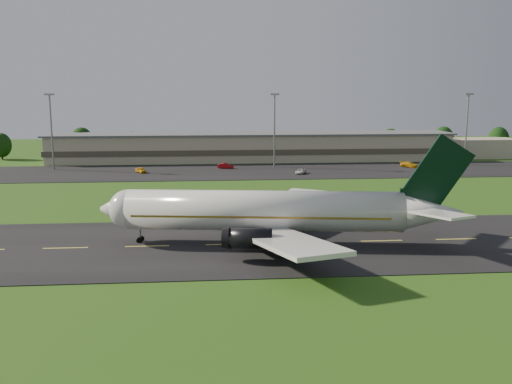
{
  "coord_description": "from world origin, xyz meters",
  "views": [
    {
      "loc": [
        -13.56,
        -76.77,
        21.28
      ],
      "look_at": [
        -6.29,
        8.0,
        6.0
      ],
      "focal_mm": 40.0,
      "sensor_mm": 36.0,
      "label": 1
    }
  ],
  "objects": [
    {
      "name": "light_mast_west",
      "position": [
        -55.0,
        80.0,
        12.74
      ],
      "size": [
        2.4,
        1.2,
        20.35
      ],
      "color": "gray",
      "rests_on": "ground"
    },
    {
      "name": "terminal",
      "position": [
        6.4,
        96.18,
        3.99
      ],
      "size": [
        145.0,
        16.0,
        8.4
      ],
      "color": "#BBA88F",
      "rests_on": "ground"
    },
    {
      "name": "service_vehicle_d",
      "position": [
        42.36,
        75.98,
        0.85
      ],
      "size": [
        5.16,
        5.15,
        1.5
      ],
      "primitive_type": "imported",
      "rotation": [
        0.0,
        0.0,
        0.79
      ],
      "color": "#CB8C0B",
      "rests_on": "apron"
    },
    {
      "name": "light_mast_east",
      "position": [
        60.0,
        80.0,
        12.74
      ],
      "size": [
        2.4,
        1.2,
        20.35
      ],
      "color": "gray",
      "rests_on": "ground"
    },
    {
      "name": "service_vehicle_a",
      "position": [
        -30.83,
        71.57,
        0.78
      ],
      "size": [
        3.43,
        4.28,
        1.37
      ],
      "primitive_type": "imported",
      "rotation": [
        0.0,
        0.0,
        0.53
      ],
      "color": "#EDA60D",
      "rests_on": "apron"
    },
    {
      "name": "service_vehicle_c",
      "position": [
        10.17,
        66.24,
        0.7
      ],
      "size": [
        3.59,
        4.76,
        1.2
      ],
      "primitive_type": "imported",
      "rotation": [
        0.0,
        0.0,
        -0.42
      ],
      "color": "silver",
      "rests_on": "apron"
    },
    {
      "name": "taxiway",
      "position": [
        0.0,
        0.0,
        0.05
      ],
      "size": [
        220.0,
        30.0,
        0.1
      ],
      "primitive_type": "cube",
      "color": "black",
      "rests_on": "ground"
    },
    {
      "name": "tree_line",
      "position": [
        34.76,
        105.51,
        4.96
      ],
      "size": [
        196.7,
        8.92,
        9.83
      ],
      "color": "black",
      "rests_on": "ground"
    },
    {
      "name": "light_mast_centre",
      "position": [
        5.0,
        80.0,
        12.74
      ],
      "size": [
        2.4,
        1.2,
        20.35
      ],
      "color": "gray",
      "rests_on": "ground"
    },
    {
      "name": "airliner",
      "position": [
        -5.0,
        -0.12,
        4.66
      ],
      "size": [
        51.14,
        41.79,
        15.57
      ],
      "rotation": [
        0.0,
        0.0,
        -0.14
      ],
      "color": "silver",
      "rests_on": "ground"
    },
    {
      "name": "apron",
      "position": [
        0.0,
        72.0,
        0.05
      ],
      "size": [
        260.0,
        30.0,
        0.1
      ],
      "primitive_type": "cube",
      "color": "black",
      "rests_on": "ground"
    },
    {
      "name": "service_vehicle_b",
      "position": [
        -8.66,
        77.8,
        0.82
      ],
      "size": [
        4.65,
        2.78,
        1.45
      ],
      "primitive_type": "imported",
      "rotation": [
        0.0,
        0.0,
        1.27
      ],
      "color": "maroon",
      "rests_on": "apron"
    },
    {
      "name": "ground",
      "position": [
        0.0,
        0.0,
        0.0
      ],
      "size": [
        360.0,
        360.0,
        0.0
      ],
      "primitive_type": "plane",
      "color": "#1D4310",
      "rests_on": "ground"
    }
  ]
}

